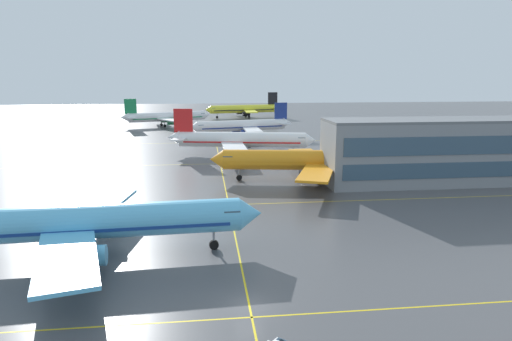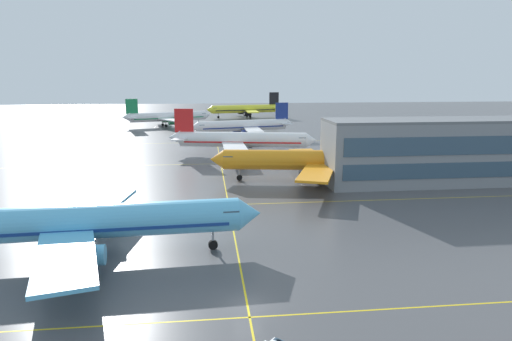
{
  "view_description": "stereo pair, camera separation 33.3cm",
  "coord_description": "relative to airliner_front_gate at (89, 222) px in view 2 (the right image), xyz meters",
  "views": [
    {
      "loc": [
        -3.73,
        -37.0,
        20.36
      ],
      "look_at": [
        5.08,
        38.26,
        4.31
      ],
      "focal_mm": 31.6,
      "sensor_mm": 36.0,
      "label": 1
    },
    {
      "loc": [
        -3.39,
        -37.04,
        20.36
      ],
      "look_at": [
        5.08,
        38.26,
        4.31
      ],
      "focal_mm": 31.6,
      "sensor_mm": 36.0,
      "label": 2
    }
  ],
  "objects": [
    {
      "name": "terminal_building",
      "position": [
        70.51,
        30.09,
        2.02
      ],
      "size": [
        69.58,
        10.8,
        12.34
      ],
      "color": "gray",
      "rests_on": "ground"
    },
    {
      "name": "airliner_third_row",
      "position": [
        22.29,
        64.47,
        -0.06
      ],
      "size": [
        38.41,
        32.68,
        11.99
      ],
      "color": "white",
      "rests_on": "ground"
    },
    {
      "name": "ground_plane",
      "position": [
        16.74,
        -13.2,
        -4.15
      ],
      "size": [
        600.0,
        600.0,
        0.0
      ],
      "primitive_type": "plane",
      "color": "#4C4C4F"
    },
    {
      "name": "airliner_second_row",
      "position": [
        33.52,
        34.16,
        -0.01
      ],
      "size": [
        38.91,
        33.22,
        12.11
      ],
      "color": "orange",
      "rests_on": "ground"
    },
    {
      "name": "taxiway_markings",
      "position": [
        16.74,
        36.67,
        -4.14
      ],
      "size": [
        110.2,
        152.16,
        0.01
      ],
      "color": "yellow",
      "rests_on": "ground"
    },
    {
      "name": "airliner_far_right_stand",
      "position": [
        -1.91,
        135.68,
        -0.24
      ],
      "size": [
        35.63,
        30.52,
        11.43
      ],
      "color": "white",
      "rests_on": "ground"
    },
    {
      "name": "airliner_far_left_stand",
      "position": [
        26.21,
        100.19,
        -0.32
      ],
      "size": [
        35.73,
        30.38,
        11.21
      ],
      "color": "white",
      "rests_on": "ground"
    },
    {
      "name": "airliner_distant_taxiway",
      "position": [
        33.23,
        171.75,
        -0.02
      ],
      "size": [
        38.68,
        32.85,
        12.09
      ],
      "color": "yellow",
      "rests_on": "ground"
    },
    {
      "name": "airliner_front_gate",
      "position": [
        0.0,
        0.0,
        0.0
      ],
      "size": [
        39.06,
        33.68,
        12.15
      ],
      "color": "#5BB7E5",
      "rests_on": "ground"
    }
  ]
}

